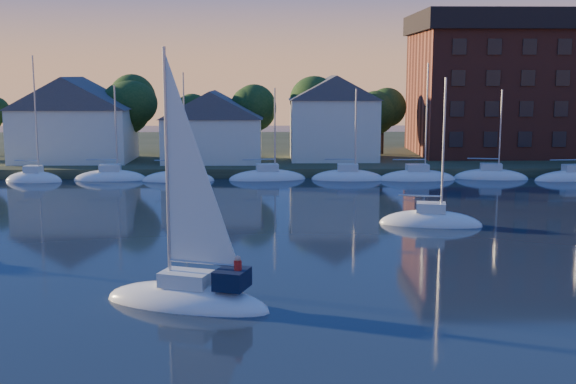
{
  "coord_description": "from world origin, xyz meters",
  "views": [
    {
      "loc": [
        0.92,
        -25.63,
        10.92
      ],
      "look_at": [
        1.9,
        22.0,
        3.13
      ],
      "focal_mm": 45.0,
      "sensor_mm": 36.0,
      "label": 1
    }
  ],
  "objects_px": {
    "condo_block": "(537,83)",
    "hero_sailboat": "(189,294)",
    "drifting_sailboat_right": "(430,224)",
    "clubhouse_west": "(74,118)",
    "clubhouse_east": "(334,117)",
    "clubhouse_centre": "(213,126)"
  },
  "relations": [
    {
      "from": "clubhouse_west",
      "to": "clubhouse_east",
      "type": "height_order",
      "value": "clubhouse_east"
    },
    {
      "from": "hero_sailboat",
      "to": "drifting_sailboat_right",
      "type": "bearing_deg",
      "value": -111.5
    },
    {
      "from": "clubhouse_west",
      "to": "condo_block",
      "type": "relative_size",
      "value": 0.44
    },
    {
      "from": "clubhouse_east",
      "to": "drifting_sailboat_right",
      "type": "xyz_separation_m",
      "value": [
        4.45,
        -33.03,
        -5.9
      ]
    },
    {
      "from": "condo_block",
      "to": "hero_sailboat",
      "type": "bearing_deg",
      "value": -122.92
    },
    {
      "from": "clubhouse_centre",
      "to": "hero_sailboat",
      "type": "bearing_deg",
      "value": -86.66
    },
    {
      "from": "clubhouse_west",
      "to": "clubhouse_east",
      "type": "xyz_separation_m",
      "value": [
        30.0,
        1.0,
        0.07
      ]
    },
    {
      "from": "clubhouse_west",
      "to": "hero_sailboat",
      "type": "height_order",
      "value": "hero_sailboat"
    },
    {
      "from": "hero_sailboat",
      "to": "clubhouse_centre",
      "type": "bearing_deg",
      "value": -67.87
    },
    {
      "from": "condo_block",
      "to": "drifting_sailboat_right",
      "type": "bearing_deg",
      "value": -118.94
    },
    {
      "from": "clubhouse_east",
      "to": "condo_block",
      "type": "bearing_deg",
      "value": 12.89
    },
    {
      "from": "clubhouse_west",
      "to": "drifting_sailboat_right",
      "type": "bearing_deg",
      "value": -42.91
    },
    {
      "from": "drifting_sailboat_right",
      "to": "hero_sailboat",
      "type": "bearing_deg",
      "value": -118.34
    },
    {
      "from": "clubhouse_east",
      "to": "drifting_sailboat_right",
      "type": "bearing_deg",
      "value": -82.33
    },
    {
      "from": "condo_block",
      "to": "hero_sailboat",
      "type": "distance_m",
      "value": 68.93
    },
    {
      "from": "hero_sailboat",
      "to": "drifting_sailboat_right",
      "type": "xyz_separation_m",
      "value": [
        15.57,
        18.36,
        -0.47
      ]
    },
    {
      "from": "clubhouse_west",
      "to": "hero_sailboat",
      "type": "xyz_separation_m",
      "value": [
        18.88,
        -50.39,
        -5.37
      ]
    },
    {
      "from": "condo_block",
      "to": "drifting_sailboat_right",
      "type": "height_order",
      "value": "condo_block"
    },
    {
      "from": "clubhouse_west",
      "to": "condo_block",
      "type": "bearing_deg",
      "value": 7.07
    },
    {
      "from": "clubhouse_west",
      "to": "hero_sailboat",
      "type": "bearing_deg",
      "value": -69.46
    },
    {
      "from": "clubhouse_centre",
      "to": "clubhouse_east",
      "type": "height_order",
      "value": "clubhouse_east"
    },
    {
      "from": "clubhouse_centre",
      "to": "drifting_sailboat_right",
      "type": "bearing_deg",
      "value": -59.27
    }
  ]
}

